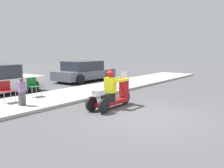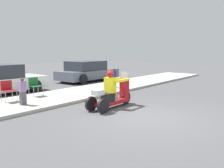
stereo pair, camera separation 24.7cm
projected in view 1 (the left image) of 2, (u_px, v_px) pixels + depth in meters
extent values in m
plane|color=#4C4C4F|center=(146.00, 117.00, 8.01)|extent=(60.00, 60.00, 0.00)
cube|color=#B2ADA3|center=(52.00, 98.00, 10.73)|extent=(28.00, 2.80, 0.12)
cylinder|color=black|center=(125.00, 97.00, 9.89)|extent=(0.52, 0.10, 0.52)
cylinder|color=black|center=(104.00, 106.00, 8.37)|extent=(0.52, 0.10, 0.52)
cylinder|color=black|center=(92.00, 104.00, 8.69)|extent=(0.52, 0.10, 0.52)
cube|color=#AD1419|center=(112.00, 102.00, 9.19)|extent=(1.55, 0.39, 0.13)
cube|color=black|center=(109.00, 97.00, 9.04)|extent=(0.62, 0.30, 0.32)
cube|color=#AD1419|center=(124.00, 90.00, 9.76)|extent=(0.24, 0.30, 0.84)
cube|color=silver|center=(124.00, 76.00, 9.70)|extent=(0.03, 0.28, 0.30)
cube|color=silver|center=(98.00, 93.00, 8.51)|extent=(0.36, 0.30, 0.18)
cube|color=yellow|center=(110.00, 85.00, 9.02)|extent=(0.26, 0.38, 0.55)
sphere|color=red|center=(110.00, 74.00, 8.97)|extent=(0.26, 0.26, 0.26)
cube|color=gray|center=(115.00, 97.00, 9.11)|extent=(0.14, 0.14, 0.32)
cube|color=gray|center=(110.00, 96.00, 9.25)|extent=(0.14, 0.14, 0.32)
cube|color=yellow|center=(122.00, 80.00, 9.24)|extent=(0.88, 0.09, 0.09)
cube|color=yellow|center=(113.00, 80.00, 9.47)|extent=(0.88, 0.09, 0.09)
cube|color=black|center=(112.00, 83.00, 13.32)|extent=(0.24, 0.17, 0.51)
cube|color=navy|center=(112.00, 75.00, 13.26)|extent=(0.26, 0.17, 0.40)
sphere|color=brown|center=(112.00, 69.00, 13.23)|extent=(0.14, 0.14, 0.14)
cube|color=#515156|center=(22.00, 99.00, 9.08)|extent=(0.22, 0.15, 0.49)
cube|color=#9972B2|center=(22.00, 87.00, 9.02)|extent=(0.25, 0.15, 0.39)
sphere|color=brown|center=(21.00, 80.00, 8.98)|extent=(0.13, 0.13, 0.13)
cylinder|color=#A5A8AD|center=(4.00, 99.00, 9.24)|extent=(0.02, 0.02, 0.44)
cylinder|color=#A5A8AD|center=(16.00, 97.00, 9.55)|extent=(0.02, 0.02, 0.44)
cylinder|color=#A5A8AD|center=(11.00, 95.00, 9.85)|extent=(0.02, 0.02, 0.44)
cube|color=maroon|center=(7.00, 91.00, 9.51)|extent=(0.49, 0.49, 0.02)
cube|color=maroon|center=(5.00, 86.00, 9.64)|extent=(0.44, 0.08, 0.38)
cylinder|color=#A5A8AD|center=(32.00, 93.00, 10.45)|extent=(0.02, 0.02, 0.44)
cylinder|color=#A5A8AD|center=(42.00, 92.00, 10.76)|extent=(0.02, 0.02, 0.44)
cylinder|color=#A5A8AD|center=(27.00, 92.00, 10.75)|extent=(0.02, 0.02, 0.44)
cylinder|color=#A5A8AD|center=(36.00, 90.00, 11.07)|extent=(0.02, 0.02, 0.44)
cube|color=#19662D|center=(34.00, 86.00, 10.73)|extent=(0.49, 0.49, 0.02)
cube|color=#19662D|center=(31.00, 82.00, 10.85)|extent=(0.44, 0.08, 0.38)
cube|color=slate|center=(85.00, 74.00, 17.15)|extent=(4.55, 1.88, 0.58)
cube|color=#2D333D|center=(83.00, 66.00, 16.89)|extent=(2.50, 1.69, 0.62)
cylinder|color=black|center=(109.00, 75.00, 17.79)|extent=(0.64, 0.22, 0.64)
cylinder|color=black|center=(89.00, 74.00, 18.90)|extent=(0.64, 0.22, 0.64)
cylinder|color=black|center=(80.00, 79.00, 15.44)|extent=(0.64, 0.22, 0.64)
cylinder|color=black|center=(60.00, 77.00, 16.55)|extent=(0.64, 0.22, 0.64)
cylinder|color=black|center=(33.00, 86.00, 12.48)|extent=(0.64, 0.22, 0.64)
cylinder|color=black|center=(13.00, 83.00, 13.53)|extent=(0.64, 0.22, 0.64)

